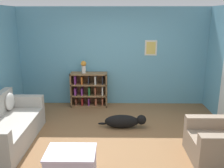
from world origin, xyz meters
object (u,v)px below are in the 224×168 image
couch (6,128)px  bookshelf (89,89)px  vase (84,66)px  dog (124,121)px  coffee_table (71,164)px

couch → bookshelf: bearing=56.8°
vase → dog: bearing=-53.3°
couch → dog: (2.28, 0.71, -0.16)m
couch → coffee_table: couch is taller
couch → coffee_table: (1.43, -1.07, -0.07)m
coffee_table → dog: 1.97m
couch → bookshelf: (1.38, 2.11, 0.14)m
coffee_table → vase: (-0.18, 3.16, 0.85)m
coffee_table → vase: 3.28m
couch → dog: couch is taller
couch → coffee_table: bearing=-36.8°
bookshelf → coffee_table: 3.19m
couch → dog: bearing=17.2°
coffee_table → vase: size_ratio=2.26×
bookshelf → coffee_table: bearing=-89.1°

